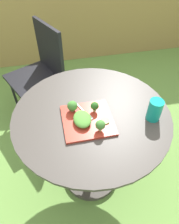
{
  "coord_description": "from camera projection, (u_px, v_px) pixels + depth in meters",
  "views": [
    {
      "loc": [
        -0.19,
        -0.83,
        1.62
      ],
      "look_at": [
        -0.02,
        -0.03,
        0.78
      ],
      "focal_mm": 33.65,
      "sensor_mm": 36.0,
      "label": 1
    }
  ],
  "objects": [
    {
      "name": "broccoli_floret_1",
      "position": [
        95.0,
        107.0,
        1.19
      ],
      "size": [
        0.05,
        0.05,
        0.06
      ],
      "color": "#99B770",
      "rests_on": "salad_plate"
    },
    {
      "name": "patio_chair",
      "position": [
        41.0,
        67.0,
        1.94
      ],
      "size": [
        0.59,
        0.59,
        0.9
      ],
      "color": "black",
      "rests_on": "ground_plane"
    },
    {
      "name": "fork",
      "position": [
        86.0,
        113.0,
        1.2
      ],
      "size": [
        0.08,
        0.15,
        0.0
      ],
      "color": "silver",
      "rests_on": "salad_plate"
    },
    {
      "name": "bamboo_fence",
      "position": [
        59.0,
        12.0,
        2.55
      ],
      "size": [
        8.0,
        0.08,
        1.3
      ],
      "primitive_type": "cube",
      "color": "#9E7F47",
      "rests_on": "ground_plane"
    },
    {
      "name": "cucumber_slice_0",
      "position": [
        105.0,
        121.0,
        1.16
      ],
      "size": [
        0.05,
        0.05,
        0.01
      ],
      "primitive_type": "cylinder",
      "color": "#8EB766",
      "rests_on": "salad_plate"
    },
    {
      "name": "broccoli_floret_2",
      "position": [
        100.0,
        125.0,
        1.09
      ],
      "size": [
        0.05,
        0.05,
        0.07
      ],
      "color": "#99B770",
      "rests_on": "salad_plate"
    },
    {
      "name": "patio_table",
      "position": [
        91.0,
        140.0,
        1.41
      ],
      "size": [
        0.93,
        0.93,
        0.74
      ],
      "color": "#423D38",
      "rests_on": "ground_plane"
    },
    {
      "name": "broccoli_floret_0",
      "position": [
        72.0,
        106.0,
        1.19
      ],
      "size": [
        0.06,
        0.06,
        0.07
      ],
      "color": "#99B770",
      "rests_on": "salad_plate"
    },
    {
      "name": "ground_plane",
      "position": [
        91.0,
        175.0,
        1.76
      ],
      "size": [
        12.0,
        12.0,
        0.0
      ],
      "primitive_type": "plane",
      "color": "#669342"
    },
    {
      "name": "drinking_glass",
      "position": [
        154.0,
        111.0,
        1.16
      ],
      "size": [
        0.08,
        0.08,
        0.13
      ],
      "color": "#149989",
      "rests_on": "patio_table"
    },
    {
      "name": "salad_plate",
      "position": [
        87.0,
        120.0,
        1.18
      ],
      "size": [
        0.28,
        0.28,
        0.01
      ],
      "primitive_type": "cube",
      "color": "#AD3323",
      "rests_on": "patio_table"
    },
    {
      "name": "lettuce_mound",
      "position": [
        82.0,
        119.0,
        1.15
      ],
      "size": [
        0.1,
        0.13,
        0.04
      ],
      "primitive_type": "ellipsoid",
      "color": "#519338",
      "rests_on": "salad_plate"
    }
  ]
}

